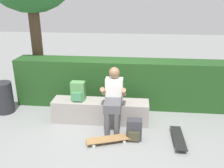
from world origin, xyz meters
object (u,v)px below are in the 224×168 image
person_skater (113,97)px  trash_bin (4,98)px  skateboard_beside_bench (178,138)px  backpack_on_ground (134,130)px  bench_main (101,111)px  backpack_on_bench (78,92)px  skateboard_near_person (108,139)px

person_skater → trash_bin: (-2.51, 0.42, -0.31)m
skateboard_beside_bench → backpack_on_ground: (-0.81, 0.00, 0.12)m
bench_main → backpack_on_bench: backpack_on_bench is taller
skateboard_beside_bench → trash_bin: trash_bin is taller
bench_main → skateboard_near_person: (0.25, -0.79, -0.16)m
bench_main → backpack_on_ground: 0.95m
bench_main → backpack_on_ground: bearing=-40.9°
bench_main → person_skater: (0.29, -0.21, 0.43)m
skateboard_near_person → backpack_on_ground: backpack_on_ground is taller
skateboard_beside_bench → backpack_on_ground: backpack_on_ground is taller
trash_bin → person_skater: bearing=-9.4°
skateboard_beside_bench → trash_bin: (-3.74, 0.83, 0.28)m
skateboard_near_person → backpack_on_bench: (-0.71, 0.78, 0.59)m
backpack_on_bench → backpack_on_ground: (1.17, -0.61, -0.47)m
person_skater → backpack_on_bench: person_skater is taller
person_skater → backpack_on_ground: bearing=-44.1°
skateboard_beside_bench → trash_bin: bearing=167.5°
skateboard_beside_bench → backpack_on_ground: size_ratio=2.00×
skateboard_beside_bench → person_skater: bearing=161.5°
backpack_on_bench → backpack_on_ground: size_ratio=1.00×
skateboard_beside_bench → trash_bin: size_ratio=1.13×
skateboard_near_person → trash_bin: 2.68m
bench_main → skateboard_beside_bench: (1.52, -0.62, -0.16)m
bench_main → skateboard_beside_bench: bench_main is taller
skateboard_beside_bench → backpack_on_bench: size_ratio=2.00×
bench_main → backpack_on_ground: bench_main is taller
backpack_on_ground → trash_bin: trash_bin is taller
backpack_on_bench → skateboard_beside_bench: bearing=-17.2°
person_skater → backpack_on_ground: 0.75m
bench_main → skateboard_near_person: size_ratio=2.43×
bench_main → trash_bin: size_ratio=2.83×
person_skater → backpack_on_ground: size_ratio=3.04×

